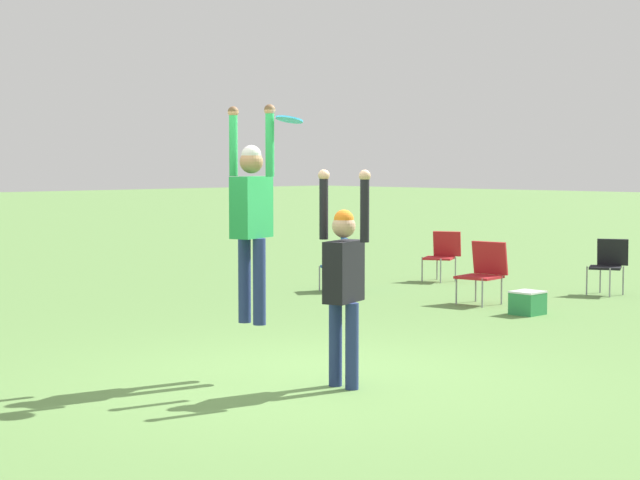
{
  "coord_description": "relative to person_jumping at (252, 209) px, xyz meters",
  "views": [
    {
      "loc": [
        7.09,
        -6.86,
        2.02
      ],
      "look_at": [
        0.06,
        0.13,
        1.3
      ],
      "focal_mm": 60.0,
      "sensor_mm": 36.0,
      "label": 1
    }
  ],
  "objects": [
    {
      "name": "camping_chair_1",
      "position": [
        -4.16,
        5.52,
        -1.11
      ],
      "size": [
        0.64,
        0.71,
        0.84
      ],
      "rotation": [
        0.0,
        0.0,
        2.53
      ],
      "color": "gray",
      "rests_on": "ground_plane"
    },
    {
      "name": "camping_chair_4",
      "position": [
        -1.63,
        5.83,
        -1.09
      ],
      "size": [
        0.61,
        0.65,
        0.89
      ],
      "rotation": [
        0.0,
        0.0,
        3.28
      ],
      "color": "gray",
      "rests_on": "ground_plane"
    },
    {
      "name": "camping_chair_3",
      "position": [
        -3.92,
        7.74,
        -1.1
      ],
      "size": [
        0.64,
        0.69,
        0.85
      ],
      "rotation": [
        0.0,
        0.0,
        3.62
      ],
      "color": "gray",
      "rests_on": "ground_plane"
    },
    {
      "name": "camping_chair_2",
      "position": [
        -0.94,
        8.06,
        -1.08
      ],
      "size": [
        0.62,
        0.68,
        0.85
      ],
      "rotation": [
        0.0,
        0.0,
        3.61
      ],
      "color": "gray",
      "rests_on": "ground_plane"
    },
    {
      "name": "ground_plane",
      "position": [
        0.4,
        0.31,
        -1.59
      ],
      "size": [
        120.0,
        120.0,
        0.0
      ],
      "primitive_type": "plane",
      "color": "#608C47"
    },
    {
      "name": "cooler_box",
      "position": [
        -0.57,
        5.36,
        -1.43
      ],
      "size": [
        0.37,
        0.39,
        0.32
      ],
      "color": "#2D8C4C",
      "rests_on": "ground_plane"
    },
    {
      "name": "person_jumping",
      "position": [
        0.0,
        0.0,
        0.0
      ],
      "size": [
        0.62,
        0.5,
        2.04
      ],
      "rotation": [
        0.0,
        0.0,
        1.88
      ],
      "color": "navy",
      "rests_on": "ground_plane"
    },
    {
      "name": "person_defending",
      "position": [
        0.92,
        0.29,
        -0.56
      ],
      "size": [
        0.61,
        0.5,
        1.96
      ],
      "rotation": [
        0.0,
        0.0,
        -1.27
      ],
      "color": "navy",
      "rests_on": "ground_plane"
    },
    {
      "name": "frisbee",
      "position": [
        0.42,
        0.09,
        0.82
      ],
      "size": [
        0.25,
        0.25,
        0.07
      ],
      "color": "#2D9EDB"
    }
  ]
}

